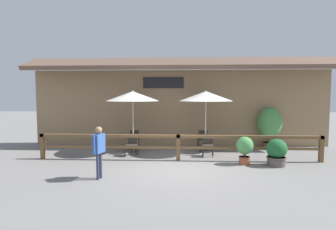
{
  "coord_description": "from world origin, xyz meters",
  "views": [
    {
      "loc": [
        0.1,
        -8.48,
        2.4
      ],
      "look_at": [
        -0.4,
        1.49,
        1.65
      ],
      "focal_mm": 28.0,
      "sensor_mm": 36.0,
      "label": 1
    }
  ],
  "objects": [
    {
      "name": "patio_umbrella_middle",
      "position": [
        1.13,
        2.54,
        2.36
      ],
      "size": [
        2.22,
        2.22,
        2.61
      ],
      "color": "#B7B2A8",
      "rests_on": "ground"
    },
    {
      "name": "chair_middle_streetside",
      "position": [
        1.16,
        1.81,
        0.48
      ],
      "size": [
        0.44,
        0.44,
        0.85
      ],
      "rotation": [
        0.0,
        0.0,
        -0.04
      ],
      "color": "#332D28",
      "rests_on": "ground"
    },
    {
      "name": "chair_near_streetside",
      "position": [
        -1.87,
        1.76,
        0.48
      ],
      "size": [
        0.51,
        0.51,
        0.85
      ],
      "rotation": [
        0.0,
        0.0,
        -0.25
      ],
      "color": "#332D28",
      "rests_on": "ground"
    },
    {
      "name": "potted_plant_broad_leaf",
      "position": [
        4.12,
        3.55,
        1.1
      ],
      "size": [
        1.06,
        0.95,
        1.87
      ],
      "color": "brown",
      "rests_on": "ground"
    },
    {
      "name": "patio_umbrella_near",
      "position": [
        -1.94,
        2.46,
        2.36
      ],
      "size": [
        2.22,
        2.22,
        2.61
      ],
      "color": "#B7B2A8",
      "rests_on": "ground"
    },
    {
      "name": "building_facade",
      "position": [
        -0.0,
        4.1,
        2.17
      ],
      "size": [
        14.28,
        1.49,
        4.23
      ],
      "color": "#997A56",
      "rests_on": "ground"
    },
    {
      "name": "potted_plant_corner_fern",
      "position": [
        2.32,
        0.63,
        0.57
      ],
      "size": [
        0.58,
        0.52,
        0.97
      ],
      "color": "#9E4C33",
      "rests_on": "ground"
    },
    {
      "name": "ground_plane",
      "position": [
        0.0,
        0.0,
        0.0
      ],
      "size": [
        60.0,
        60.0,
        0.0
      ],
      "primitive_type": "plane",
      "color": "slate"
    },
    {
      "name": "dining_table_near",
      "position": [
        -1.94,
        2.46,
        0.56
      ],
      "size": [
        0.92,
        0.92,
        0.71
      ],
      "color": "#4C3826",
      "rests_on": "ground"
    },
    {
      "name": "patio_railing",
      "position": [
        0.0,
        1.05,
        0.7
      ],
      "size": [
        10.4,
        0.14,
        0.95
      ],
      "color": "brown",
      "rests_on": "ground"
    },
    {
      "name": "potted_plant_small_flowering",
      "position": [
        3.35,
        0.47,
        0.46
      ],
      "size": [
        0.69,
        0.64,
        0.92
      ],
      "color": "#564C47",
      "rests_on": "ground"
    },
    {
      "name": "pedestrian",
      "position": [
        -2.24,
        -1.22,
        0.97
      ],
      "size": [
        0.28,
        0.52,
        1.52
      ],
      "rotation": [
        0.0,
        0.0,
        -1.82
      ],
      "color": "#2D334C",
      "rests_on": "ground"
    },
    {
      "name": "chair_near_wallside",
      "position": [
        -2.0,
        3.15,
        0.48
      ],
      "size": [
        0.48,
        0.48,
        0.85
      ],
      "rotation": [
        0.0,
        0.0,
        3.29
      ],
      "color": "#332D28",
      "rests_on": "ground"
    },
    {
      "name": "chair_middle_wallside",
      "position": [
        1.07,
        3.28,
        0.48
      ],
      "size": [
        0.45,
        0.45,
        0.85
      ],
      "rotation": [
        0.0,
        0.0,
        3.21
      ],
      "color": "#332D28",
      "rests_on": "ground"
    },
    {
      "name": "dining_table_middle",
      "position": [
        1.13,
        2.54,
        0.56
      ],
      "size": [
        0.92,
        0.92,
        0.71
      ],
      "color": "#4C3826",
      "rests_on": "ground"
    }
  ]
}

